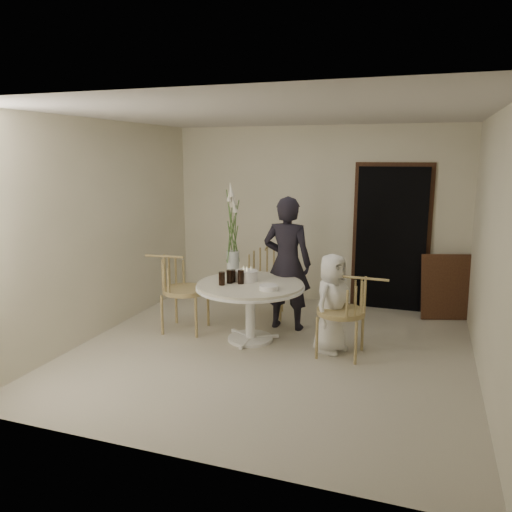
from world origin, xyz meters
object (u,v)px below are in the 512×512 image
(girl, at_px, (287,263))
(chair_far, at_px, (266,270))
(chair_right, at_px, (353,305))
(boy, at_px, (332,303))
(flower_vase, at_px, (233,236))
(table, at_px, (250,292))
(chair_left, at_px, (175,282))
(birthday_cake, at_px, (247,276))

(girl, bearing_deg, chair_far, -47.83)
(chair_right, xyz_separation_m, girl, (-0.97, 0.69, 0.26))
(boy, relative_size, flower_vase, 0.97)
(table, xyz_separation_m, chair_far, (-0.15, 1.10, 0.02))
(chair_right, height_order, chair_left, chair_left)
(chair_far, bearing_deg, table, -95.39)
(chair_right, xyz_separation_m, boy, (-0.25, 0.08, -0.03))
(chair_right, bearing_deg, girl, -123.43)
(boy, bearing_deg, chair_left, 109.38)
(chair_right, distance_m, boy, 0.26)
(girl, bearing_deg, flower_vase, 17.67)
(chair_left, xyz_separation_m, flower_vase, (0.68, 0.34, 0.58))
(birthday_cake, bearing_deg, flower_vase, 135.38)
(chair_far, relative_size, chair_right, 1.03)
(boy, bearing_deg, chair_right, -85.30)
(girl, relative_size, flower_vase, 1.45)
(table, height_order, chair_left, chair_left)
(table, height_order, boy, boy)
(chair_far, distance_m, flower_vase, 0.96)
(chair_left, relative_size, girl, 0.57)
(table, distance_m, birthday_cake, 0.22)
(boy, bearing_deg, birthday_cake, 105.33)
(chair_far, bearing_deg, girl, -61.64)
(chair_far, xyz_separation_m, boy, (1.16, -1.12, -0.05))
(chair_left, bearing_deg, chair_far, -46.38)
(chair_right, bearing_deg, chair_left, -91.41)
(chair_left, distance_m, birthday_cake, 0.99)
(chair_far, height_order, chair_right, chair_far)
(chair_left, distance_m, girl, 1.48)
(chair_right, height_order, birthday_cake, chair_right)
(girl, height_order, birthday_cake, girl)
(table, bearing_deg, flower_vase, 134.40)
(flower_vase, bearing_deg, chair_right, -16.42)
(boy, height_order, birthday_cake, boy)
(birthday_cake, bearing_deg, girl, 52.90)
(table, xyz_separation_m, girl, (0.30, 0.60, 0.26))
(chair_left, xyz_separation_m, girl, (1.36, 0.55, 0.23))
(chair_far, bearing_deg, chair_left, -144.23)
(chair_right, bearing_deg, table, -92.12)
(table, distance_m, boy, 1.01)
(girl, distance_m, birthday_cake, 0.63)
(girl, bearing_deg, boy, 139.78)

